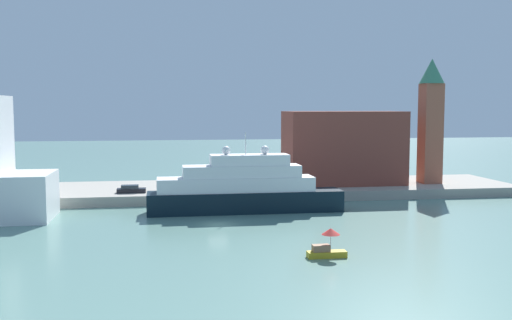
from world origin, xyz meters
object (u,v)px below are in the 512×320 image
at_px(harbor_building, 343,148).
at_px(parked_car, 131,189).
at_px(person_figure, 165,185).
at_px(bell_tower, 431,115).
at_px(large_yacht, 243,189).
at_px(mooring_bollard, 193,191).
at_px(small_motorboat, 327,245).

relative_size(harbor_building, parked_car, 4.54).
bearing_deg(parked_car, person_figure, 18.59).
xyz_separation_m(bell_tower, parked_car, (-53.11, -4.07, -11.77)).
distance_m(large_yacht, mooring_bollard, 11.00).
bearing_deg(mooring_bollard, large_yacht, -51.16).
bearing_deg(person_figure, parked_car, -161.41).
bearing_deg(parked_car, harbor_building, 8.86).
relative_size(bell_tower, mooring_bollard, 29.24).
height_order(large_yacht, person_figure, large_yacht).
relative_size(small_motorboat, harbor_building, 0.19).
xyz_separation_m(parked_car, person_figure, (5.43, 1.83, 0.29)).
xyz_separation_m(large_yacht, mooring_bollard, (-6.84, 8.50, -1.39)).
distance_m(small_motorboat, mooring_bollard, 37.72).
bearing_deg(bell_tower, large_yacht, -157.21).
bearing_deg(harbor_building, mooring_bollard, -162.71).
bearing_deg(parked_car, mooring_bollard, -15.39).
bearing_deg(mooring_bollard, parked_car, 164.61).
xyz_separation_m(small_motorboat, harbor_building, (15.54, 44.33, 6.85)).
height_order(parked_car, person_figure, person_figure).
height_order(harbor_building, bell_tower, bell_tower).
xyz_separation_m(large_yacht, person_figure, (-11.30, 13.05, -0.95)).
relative_size(large_yacht, small_motorboat, 7.05).
height_order(small_motorboat, bell_tower, bell_tower).
bearing_deg(bell_tower, parked_car, -175.62).
distance_m(large_yacht, parked_car, 20.19).
relative_size(bell_tower, person_figure, 12.63).
bearing_deg(harbor_building, bell_tower, -6.32).
bearing_deg(large_yacht, mooring_bollard, 128.84).
xyz_separation_m(bell_tower, person_figure, (-47.68, -2.24, -11.48)).
relative_size(large_yacht, person_figure, 16.10).
distance_m(bell_tower, mooring_bollard, 45.34).
relative_size(large_yacht, parked_car, 6.23).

